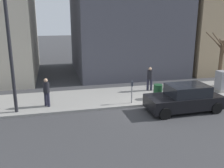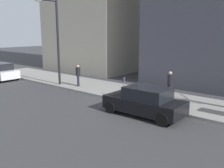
# 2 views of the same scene
# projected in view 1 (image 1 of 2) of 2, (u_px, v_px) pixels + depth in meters

# --- Properties ---
(ground_plane) EXTENTS (120.00, 120.00, 0.00)m
(ground_plane) POSITION_uv_depth(u_px,v_px,m) (148.00, 106.00, 14.89)
(ground_plane) COLOR #38383A
(sidewalk) EXTENTS (4.00, 36.00, 0.15)m
(sidewalk) POSITION_uv_depth(u_px,v_px,m) (137.00, 95.00, 16.75)
(sidewalk) COLOR gray
(sidewalk) RESTS_ON ground
(parked_car_black) EXTENTS (1.99, 4.23, 1.52)m
(parked_car_black) POSITION_uv_depth(u_px,v_px,m) (185.00, 98.00, 14.03)
(parked_car_black) COLOR black
(parked_car_black) RESTS_ON ground
(parking_meter) EXTENTS (0.14, 0.10, 1.35)m
(parking_meter) POSITION_uv_depth(u_px,v_px,m) (132.00, 90.00, 14.85)
(parking_meter) COLOR slate
(parking_meter) RESTS_ON sidewalk
(utility_box) EXTENTS (0.83, 0.61, 1.43)m
(utility_box) POSITION_uv_depth(u_px,v_px,m) (221.00, 82.00, 17.23)
(utility_box) COLOR #A8A399
(utility_box) RESTS_ON sidewalk
(streetlamp) EXTENTS (1.97, 0.32, 6.50)m
(streetlamp) POSITION_uv_depth(u_px,v_px,m) (8.00, 41.00, 12.40)
(streetlamp) COLOR black
(streetlamp) RESTS_ON sidewalk
(bare_tree) EXTENTS (2.06, 1.47, 4.00)m
(bare_tree) POSITION_uv_depth(u_px,v_px,m) (220.00, 61.00, 18.31)
(bare_tree) COLOR brown
(bare_tree) RESTS_ON sidewalk
(trash_bin) EXTENTS (0.56, 0.56, 0.90)m
(trash_bin) POSITION_uv_depth(u_px,v_px,m) (158.00, 91.00, 15.80)
(trash_bin) COLOR #14381E
(trash_bin) RESTS_ON sidewalk
(pedestrian_near_meter) EXTENTS (0.36, 0.39, 1.66)m
(pedestrian_near_meter) POSITION_uv_depth(u_px,v_px,m) (150.00, 77.00, 17.39)
(pedestrian_near_meter) COLOR #1E1E2D
(pedestrian_near_meter) RESTS_ON sidewalk
(pedestrian_midblock) EXTENTS (0.36, 0.36, 1.66)m
(pedestrian_midblock) POSITION_uv_depth(u_px,v_px,m) (46.00, 91.00, 14.28)
(pedestrian_midblock) COLOR #1E1E2D
(pedestrian_midblock) RESTS_ON sidewalk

